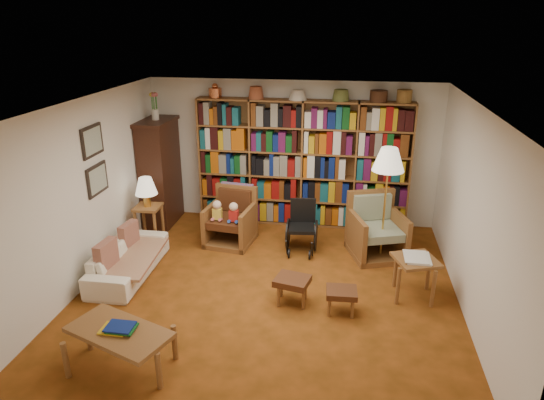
% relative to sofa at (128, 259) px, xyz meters
% --- Properties ---
extents(floor, '(5.00, 5.00, 0.00)m').
position_rel_sofa_xyz_m(floor, '(2.05, -0.10, -0.24)').
color(floor, '#904616').
rests_on(floor, ground).
extents(ceiling, '(5.00, 5.00, 0.00)m').
position_rel_sofa_xyz_m(ceiling, '(2.05, -0.10, 2.26)').
color(ceiling, silver).
rests_on(ceiling, wall_back).
extents(wall_back, '(5.00, 0.00, 5.00)m').
position_rel_sofa_xyz_m(wall_back, '(2.05, 2.40, 1.01)').
color(wall_back, white).
rests_on(wall_back, floor).
extents(wall_front, '(5.00, 0.00, 5.00)m').
position_rel_sofa_xyz_m(wall_front, '(2.05, -2.60, 1.01)').
color(wall_front, white).
rests_on(wall_front, floor).
extents(wall_left, '(0.00, 5.00, 5.00)m').
position_rel_sofa_xyz_m(wall_left, '(-0.45, -0.10, 1.01)').
color(wall_left, white).
rests_on(wall_left, floor).
extents(wall_right, '(0.00, 5.00, 5.00)m').
position_rel_sofa_xyz_m(wall_right, '(4.55, -0.10, 1.01)').
color(wall_right, white).
rests_on(wall_right, floor).
extents(bookshelf, '(3.60, 0.30, 2.42)m').
position_rel_sofa_xyz_m(bookshelf, '(2.25, 2.23, 0.94)').
color(bookshelf, brown).
rests_on(bookshelf, floor).
extents(curio_cabinet, '(0.50, 0.95, 2.40)m').
position_rel_sofa_xyz_m(curio_cabinet, '(-0.20, 1.90, 0.72)').
color(curio_cabinet, '#371A0F').
rests_on(curio_cabinet, floor).
extents(framed_pictures, '(0.03, 0.52, 0.97)m').
position_rel_sofa_xyz_m(framed_pictures, '(-0.43, 0.20, 1.39)').
color(framed_pictures, black).
rests_on(framed_pictures, wall_left).
extents(sofa, '(1.62, 0.66, 0.47)m').
position_rel_sofa_xyz_m(sofa, '(0.00, 0.00, 0.00)').
color(sofa, white).
rests_on(sofa, floor).
extents(sofa_throw, '(0.79, 1.36, 0.04)m').
position_rel_sofa_xyz_m(sofa_throw, '(0.05, 0.00, 0.06)').
color(sofa_throw, beige).
rests_on(sofa_throw, sofa).
extents(cushion_left, '(0.17, 0.39, 0.37)m').
position_rel_sofa_xyz_m(cushion_left, '(-0.13, 0.35, 0.21)').
color(cushion_left, maroon).
rests_on(cushion_left, sofa).
extents(cushion_right, '(0.17, 0.41, 0.40)m').
position_rel_sofa_xyz_m(cushion_right, '(-0.13, -0.35, 0.21)').
color(cushion_right, maroon).
rests_on(cushion_right, sofa).
extents(side_table_lamp, '(0.41, 0.41, 0.65)m').
position_rel_sofa_xyz_m(side_table_lamp, '(-0.10, 1.03, 0.23)').
color(side_table_lamp, brown).
rests_on(side_table_lamp, floor).
extents(table_lamp, '(0.35, 0.35, 0.48)m').
position_rel_sofa_xyz_m(table_lamp, '(-0.10, 1.03, 0.73)').
color(table_lamp, gold).
rests_on(table_lamp, side_table_lamp).
extents(armchair_leather, '(0.81, 0.85, 0.91)m').
position_rel_sofa_xyz_m(armchair_leather, '(1.19, 1.34, 0.14)').
color(armchair_leather, brown).
rests_on(armchair_leather, floor).
extents(armchair_sage, '(1.02, 1.02, 0.96)m').
position_rel_sofa_xyz_m(armchair_sage, '(3.53, 1.26, 0.13)').
color(armchair_sage, brown).
rests_on(armchair_sage, floor).
extents(wheelchair, '(0.47, 0.65, 0.82)m').
position_rel_sofa_xyz_m(wheelchair, '(2.37, 1.19, 0.14)').
color(wheelchair, black).
rests_on(wheelchair, floor).
extents(floor_lamp, '(0.46, 0.46, 1.75)m').
position_rel_sofa_xyz_m(floor_lamp, '(3.59, 1.07, 1.27)').
color(floor_lamp, gold).
rests_on(floor_lamp, floor).
extents(side_table_papers, '(0.65, 0.65, 0.59)m').
position_rel_sofa_xyz_m(side_table_papers, '(3.96, 0.03, 0.23)').
color(side_table_papers, brown).
rests_on(side_table_papers, floor).
extents(footstool_a, '(0.49, 0.44, 0.36)m').
position_rel_sofa_xyz_m(footstool_a, '(2.40, -0.37, 0.06)').
color(footstool_a, '#502715').
rests_on(footstool_a, floor).
extents(footstool_b, '(0.40, 0.34, 0.32)m').
position_rel_sofa_xyz_m(footstool_b, '(3.04, -0.49, 0.03)').
color(footstool_b, '#502715').
rests_on(footstool_b, floor).
extents(coffee_table, '(1.21, 0.89, 0.52)m').
position_rel_sofa_xyz_m(coffee_table, '(0.79, -1.90, 0.18)').
color(coffee_table, brown).
rests_on(coffee_table, floor).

